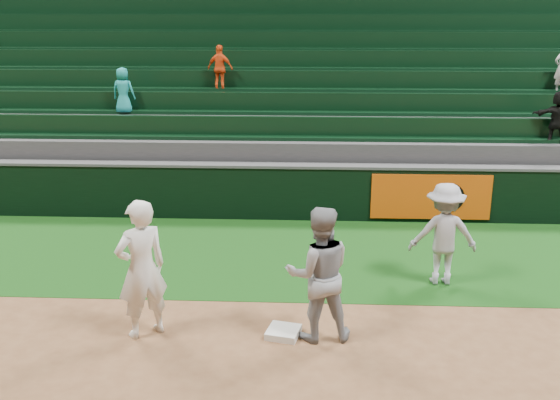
% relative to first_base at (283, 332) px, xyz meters
% --- Properties ---
extents(ground, '(70.00, 70.00, 0.00)m').
position_rel_first_base_xyz_m(ground, '(0.01, 0.15, -0.05)').
color(ground, brown).
rests_on(ground, ground).
extents(foul_grass, '(36.00, 4.20, 0.01)m').
position_rel_first_base_xyz_m(foul_grass, '(0.01, 3.15, -0.05)').
color(foul_grass, '#0E380E').
rests_on(foul_grass, ground).
extents(first_base, '(0.54, 0.54, 0.10)m').
position_rel_first_base_xyz_m(first_base, '(0.00, 0.00, 0.00)').
color(first_base, white).
rests_on(first_base, ground).
extents(first_baseman, '(0.88, 0.83, 2.03)m').
position_rel_first_base_xyz_m(first_baseman, '(-1.99, -0.05, 0.96)').
color(first_baseman, white).
rests_on(first_baseman, ground).
extents(baserunner, '(1.05, 0.87, 1.95)m').
position_rel_first_base_xyz_m(baserunner, '(0.49, -0.01, 0.93)').
color(baserunner, gray).
rests_on(baserunner, ground).
extents(base_coach, '(1.14, 0.66, 1.76)m').
position_rel_first_base_xyz_m(base_coach, '(2.62, 1.96, 0.84)').
color(base_coach, '#A5A7B3').
rests_on(base_coach, foul_grass).
extents(field_wall, '(36.00, 0.45, 1.25)m').
position_rel_first_base_xyz_m(field_wall, '(0.04, 5.35, 0.58)').
color(field_wall, black).
rests_on(field_wall, ground).
extents(stadium_seating, '(36.00, 5.95, 4.85)m').
position_rel_first_base_xyz_m(stadium_seating, '(0.01, 9.12, 1.65)').
color(stadium_seating, '#323235').
rests_on(stadium_seating, ground).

